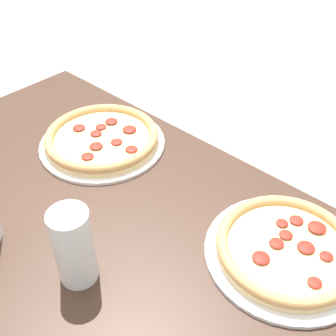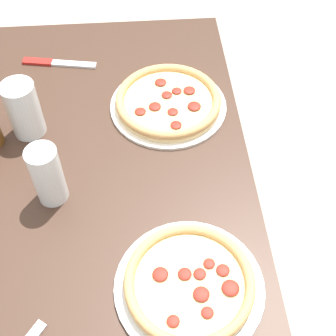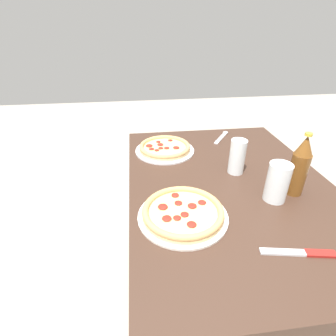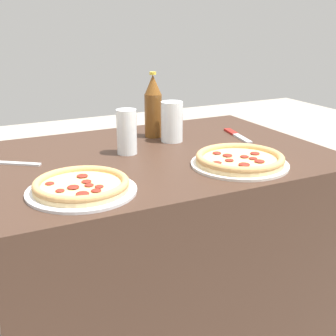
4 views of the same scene
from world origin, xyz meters
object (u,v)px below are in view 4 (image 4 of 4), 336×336
object	(u,v)px
pizza_salami	(240,160)
knife	(237,135)
glass_cola	(127,134)
pizza_pepperoni	(81,186)
glass_orange_juice	(172,124)
spoon	(6,162)
beer_bottle	(153,107)

from	to	relation	value
pizza_salami	knife	distance (m)	0.36
glass_cola	knife	distance (m)	0.47
pizza_pepperoni	glass_cola	xyz separation A→B (m)	(0.24, 0.28, 0.05)
glass_orange_juice	spoon	size ratio (longest dim) A/B	0.90
pizza_salami	beer_bottle	world-z (taller)	beer_bottle
glass_cola	knife	xyz separation A→B (m)	(0.46, 0.03, -0.06)
glass_cola	beer_bottle	world-z (taller)	beer_bottle
pizza_pepperoni	glass_orange_juice	distance (m)	0.57
glass_cola	glass_orange_juice	world-z (taller)	glass_cola
pizza_pepperoni	knife	distance (m)	0.77
glass_orange_juice	knife	world-z (taller)	glass_orange_juice
glass_orange_juice	spoon	xyz separation A→B (m)	(-0.59, -0.01, -0.06)
glass_cola	spoon	size ratio (longest dim) A/B	0.92
glass_cola	knife	world-z (taller)	glass_cola
pizza_salami	beer_bottle	bearing A→B (deg)	101.36
knife	spoon	distance (m)	0.84
pizza_pepperoni	glass_orange_juice	xyz separation A→B (m)	(0.45, 0.35, 0.05)
pizza_pepperoni	spoon	bearing A→B (deg)	112.44
beer_bottle	spoon	size ratio (longest dim) A/B	1.49
pizza_salami	glass_orange_juice	distance (m)	0.36
glass_orange_juice	knife	xyz separation A→B (m)	(0.26, -0.04, -0.06)
knife	pizza_pepperoni	bearing A→B (deg)	-156.29
glass_orange_juice	pizza_salami	bearing A→B (deg)	-80.78
beer_bottle	pizza_pepperoni	bearing A→B (deg)	-132.97
glass_cola	glass_orange_juice	size ratio (longest dim) A/B	1.02
glass_cola	beer_bottle	bearing A→B (deg)	43.67
pizza_salami	pizza_pepperoni	bearing A→B (deg)	-179.73
beer_bottle	knife	bearing A→B (deg)	-25.37
pizza_pepperoni	glass_orange_juice	size ratio (longest dim) A/B	2.00
beer_bottle	spoon	xyz separation A→B (m)	(-0.56, -0.10, -0.11)
glass_cola	spoon	bearing A→B (deg)	170.39
spoon	pizza_pepperoni	bearing A→B (deg)	-67.56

